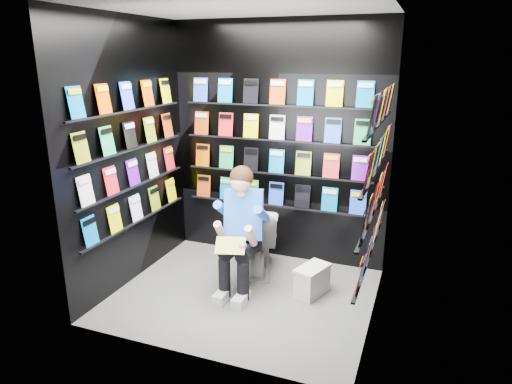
% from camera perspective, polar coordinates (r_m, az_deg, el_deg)
% --- Properties ---
extents(floor, '(2.40, 2.40, 0.00)m').
position_cam_1_polar(floor, '(4.53, -1.54, -12.73)').
color(floor, '#61615E').
rests_on(floor, ground).
extents(ceiling, '(2.40, 2.40, 0.00)m').
position_cam_1_polar(ceiling, '(3.96, -1.85, 22.15)').
color(ceiling, white).
rests_on(ceiling, floor).
extents(wall_back, '(2.40, 0.04, 2.60)m').
position_cam_1_polar(wall_back, '(4.97, 2.73, 5.96)').
color(wall_back, black).
rests_on(wall_back, floor).
extents(wall_front, '(2.40, 0.04, 2.60)m').
position_cam_1_polar(wall_front, '(3.18, -8.55, -0.35)').
color(wall_front, black).
rests_on(wall_front, floor).
extents(wall_left, '(0.04, 2.00, 2.60)m').
position_cam_1_polar(wall_left, '(4.63, -15.59, 4.58)').
color(wall_left, black).
rests_on(wall_left, floor).
extents(wall_right, '(0.04, 2.00, 2.60)m').
position_cam_1_polar(wall_right, '(3.77, 15.44, 1.92)').
color(wall_right, black).
rests_on(wall_right, floor).
extents(comics_back, '(2.10, 0.06, 1.37)m').
position_cam_1_polar(comics_back, '(4.94, 2.63, 5.96)').
color(comics_back, '#D25200').
rests_on(comics_back, wall_back).
extents(comics_left, '(0.06, 1.70, 1.37)m').
position_cam_1_polar(comics_left, '(4.61, -15.29, 4.62)').
color(comics_left, '#D25200').
rests_on(comics_left, wall_left).
extents(comics_right, '(0.06, 1.70, 1.37)m').
position_cam_1_polar(comics_right, '(3.77, 15.00, 2.04)').
color(comics_right, '#D25200').
rests_on(comics_right, wall_right).
extents(toilet, '(0.61, 0.84, 0.73)m').
position_cam_1_polar(toilet, '(4.85, 0.32, -5.81)').
color(toilet, silver).
rests_on(toilet, floor).
extents(longbox, '(0.30, 0.40, 0.26)m').
position_cam_1_polar(longbox, '(4.51, 7.01, -11.08)').
color(longbox, silver).
rests_on(longbox, floor).
extents(longbox_lid, '(0.32, 0.42, 0.03)m').
position_cam_1_polar(longbox_lid, '(4.44, 7.08, -9.42)').
color(longbox_lid, silver).
rests_on(longbox_lid, longbox).
extents(reader, '(0.68, 0.83, 1.33)m').
position_cam_1_polar(reader, '(4.38, -1.41, -2.93)').
color(reader, blue).
rests_on(reader, toilet).
extents(held_comic, '(0.30, 0.23, 0.11)m').
position_cam_1_polar(held_comic, '(4.14, -3.23, -6.70)').
color(held_comic, green).
rests_on(held_comic, reader).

